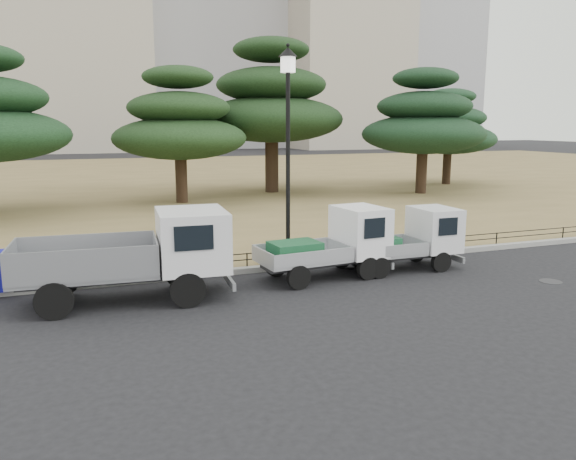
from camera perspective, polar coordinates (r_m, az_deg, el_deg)
name	(u,v)px	position (r m, az deg, el deg)	size (l,w,h in m)	color
ground	(315,294)	(14.36, 2.79, -6.50)	(220.00, 220.00, 0.00)	black
lawn	(157,180)	(43.75, -13.17, 4.96)	(120.00, 56.00, 0.15)	olive
curb	(281,267)	(16.67, -0.72, -3.76)	(120.00, 0.25, 0.16)	gray
truck_large	(137,252)	(14.04, -15.06, -2.18)	(5.09, 2.29, 2.17)	black
truck_kei_front	(333,243)	(15.77, 4.58, -1.35)	(3.77, 1.89, 1.93)	black
truck_kei_rear	(409,239)	(16.99, 12.23, -0.92)	(3.43, 1.52, 1.79)	black
street_lamp	(288,120)	(16.54, 0.00, 11.13)	(0.56, 0.56, 6.24)	black
pipe_fence	(279,254)	(16.72, -0.89, -2.45)	(38.00, 0.04, 0.40)	black
manhole	(551,281)	(17.03, 25.13, -4.75)	(0.60, 0.60, 0.01)	#2D2D30
pine_center_left	(179,125)	(30.14, -10.97, 10.46)	(6.93, 6.93, 7.05)	black
pine_center_right	(271,104)	(34.37, -1.69, 12.68)	(8.59, 8.59, 9.12)	black
pine_east_near	(424,122)	(34.66, 13.62, 10.65)	(7.27, 7.27, 7.34)	black
pine_east_far	(449,129)	(40.45, 16.02, 9.79)	(6.45, 6.45, 6.48)	black
tower_east	(343,10)	(106.79, 5.62, 21.32)	(20.00, 18.00, 48.00)	#AAA08C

